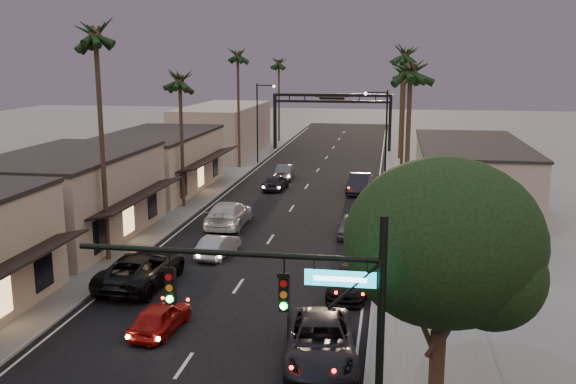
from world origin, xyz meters
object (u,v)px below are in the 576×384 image
(palm_lb, at_px, (95,28))
(oncoming_pickup, at_px, (142,269))
(curbside_black, at_px, (352,280))
(traffic_signal, at_px, (309,311))
(palm_rb, at_px, (406,50))
(oncoming_silver, at_px, (218,246))
(palm_rc, at_px, (402,69))
(streetlight_right, at_px, (383,132))
(palm_ld, at_px, (238,51))
(palm_lc, at_px, (179,75))
(palm_far, at_px, (279,60))
(corner_tree, at_px, (446,249))
(streetlight_left, at_px, (260,117))
(curbside_near, at_px, (320,342))
(arch, at_px, (332,108))
(oncoming_red, at_px, (160,317))
(palm_ra, at_px, (411,64))

(palm_lb, relative_size, oncoming_pickup, 2.36)
(curbside_black, bearing_deg, traffic_signal, -83.77)
(palm_lb, height_order, palm_rb, palm_lb)
(palm_lb, relative_size, oncoming_silver, 3.77)
(palm_rc, bearing_deg, streetlight_right, -95.05)
(palm_lb, xyz_separation_m, palm_rb, (17.20, 22.00, -0.97))
(palm_lb, distance_m, palm_ld, 33.01)
(palm_lc, relative_size, palm_far, 0.92)
(palm_lc, distance_m, oncoming_pickup, 20.35)
(oncoming_silver, xyz_separation_m, curbside_black, (8.40, -4.98, 0.03))
(corner_tree, distance_m, streetlight_left, 53.15)
(curbside_near, bearing_deg, traffic_signal, -93.44)
(oncoming_silver, bearing_deg, traffic_signal, 120.12)
(traffic_signal, height_order, palm_lc, palm_lc)
(traffic_signal, bearing_deg, arch, 94.93)
(streetlight_left, height_order, palm_rb, palm_rb)
(palm_rc, relative_size, oncoming_red, 3.12)
(curbside_black, bearing_deg, oncoming_pickup, -169.98)
(palm_lb, bearing_deg, oncoming_pickup, -45.58)
(palm_ra, xyz_separation_m, oncoming_pickup, (-13.66, -5.61, -10.55))
(streetlight_left, height_order, palm_rc, palm_rc)
(curbside_black, bearing_deg, streetlight_left, 115.56)
(traffic_signal, xyz_separation_m, palm_lb, (-14.29, 18.00, 8.30))
(streetlight_left, bearing_deg, curbside_near, -75.46)
(corner_tree, xyz_separation_m, palm_lc, (-18.08, 28.55, 4.49))
(palm_rb, relative_size, palm_far, 1.08)
(palm_rb, height_order, oncoming_red, palm_rb)
(palm_rb, bearing_deg, palm_lb, -128.02)
(palm_rc, height_order, curbside_black, palm_rc)
(palm_lb, bearing_deg, traffic_signal, -51.56)
(palm_rb, relative_size, oncoming_red, 3.63)
(palm_ld, height_order, palm_rc, palm_ld)
(palm_rb, bearing_deg, oncoming_silver, -118.76)
(traffic_signal, relative_size, oncoming_red, 2.18)
(palm_ld, xyz_separation_m, palm_ra, (17.20, -31.00, -0.97))
(corner_tree, bearing_deg, curbside_near, 138.59)
(palm_lc, xyz_separation_m, oncoming_pickup, (3.54, -17.61, -9.57))
(traffic_signal, height_order, arch, traffic_signal)
(traffic_signal, bearing_deg, palm_ld, 105.65)
(curbside_black, bearing_deg, oncoming_silver, 156.67)
(palm_ld, bearing_deg, curbside_black, -68.02)
(streetlight_left, relative_size, curbside_near, 1.50)
(arch, relative_size, oncoming_red, 3.89)
(palm_rc, xyz_separation_m, palm_far, (-16.90, 14.00, 0.97))
(arch, relative_size, curbside_near, 2.53)
(streetlight_right, bearing_deg, palm_lc, -149.89)
(oncoming_silver, bearing_deg, palm_rc, -97.48)
(palm_lc, height_order, palm_far, palm_far)
(palm_ld, bearing_deg, streetlight_right, -32.79)
(palm_rb, height_order, oncoming_silver, palm_rb)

